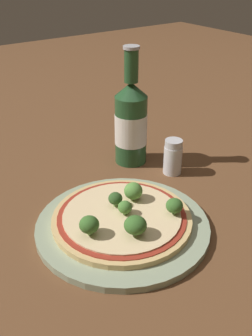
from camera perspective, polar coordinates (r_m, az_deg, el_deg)
name	(u,v)px	position (r m, az deg, el deg)	size (l,w,h in m)	color
ground_plane	(129,230)	(0.67, 0.48, -8.97)	(3.00, 3.00, 0.00)	brown
plate	(123,226)	(0.66, -0.50, -8.36)	(0.29, 0.29, 0.01)	#93A384
pizza	(122,218)	(0.66, -0.61, -7.23)	(0.23, 0.23, 0.01)	tan
broccoli_floret_0	(126,207)	(0.65, 0.06, -5.64)	(0.02, 0.02, 0.02)	#7A9E5B
broccoli_floret_1	(174,206)	(0.65, 7.04, -5.46)	(0.03, 0.03, 0.03)	#7A9E5B
broccoli_floret_2	(113,199)	(0.67, -1.85, -4.58)	(0.02, 0.02, 0.03)	#7A9E5B
broccoli_floret_3	(135,225)	(0.60, 1.36, -8.28)	(0.04, 0.04, 0.03)	#7A9E5B
broccoli_floret_4	(133,191)	(0.68, 1.07, -3.35)	(0.03, 0.03, 0.03)	#7A9E5B
broccoli_floret_5	(90,226)	(0.60, -5.19, -8.36)	(0.03, 0.03, 0.03)	#7A9E5B
beer_bottle	(131,122)	(0.83, 0.72, 6.69)	(0.07, 0.07, 0.25)	#234C28
pepper_shaker	(173,157)	(0.81, 6.82, 1.60)	(0.04, 0.04, 0.07)	silver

